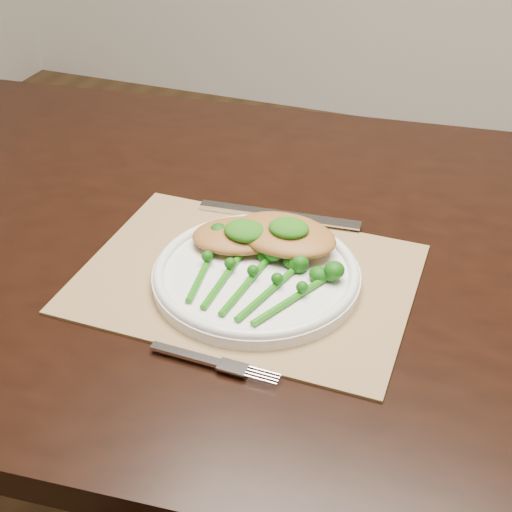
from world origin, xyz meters
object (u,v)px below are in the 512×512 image
(dining_table, at_px, (311,430))
(dinner_plate, at_px, (256,274))
(placemat, at_px, (247,278))
(chicken_fillet_left, at_px, (240,236))
(broccolini_bundle, at_px, (246,285))

(dining_table, bearing_deg, dinner_plate, -122.83)
(placemat, relative_size, chicken_fillet_left, 3.28)
(placemat, bearing_deg, dinner_plate, -18.91)
(dining_table, xyz_separation_m, dinner_plate, (-0.06, -0.11, 0.39))
(dining_table, relative_size, broccolini_bundle, 9.20)
(dinner_plate, height_order, chicken_fillet_left, chicken_fillet_left)
(dinner_plate, xyz_separation_m, broccolini_bundle, (-0.00, -0.04, 0.01))
(broccolini_bundle, bearing_deg, chicken_fillet_left, 123.92)
(placemat, xyz_separation_m, broccolini_bundle, (0.01, -0.04, 0.02))
(dining_table, height_order, broccolini_bundle, broccolini_bundle)
(placemat, xyz_separation_m, chicken_fillet_left, (-0.03, 0.05, 0.03))
(placemat, distance_m, chicken_fillet_left, 0.06)
(dinner_plate, relative_size, broccolini_bundle, 1.45)
(broccolini_bundle, bearing_deg, placemat, 117.93)
(dining_table, distance_m, dinner_plate, 0.41)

